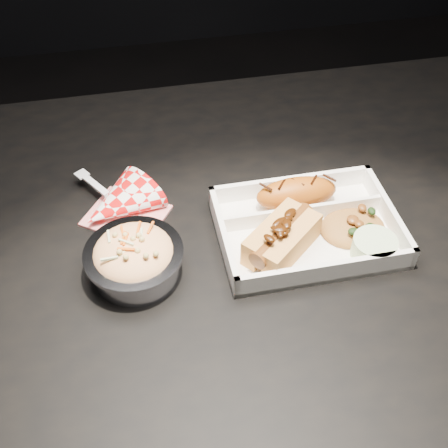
{
  "coord_description": "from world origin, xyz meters",
  "views": [
    {
      "loc": [
        -0.14,
        -0.55,
        1.34
      ],
      "look_at": [
        -0.04,
        -0.04,
        0.81
      ],
      "focal_mm": 45.0,
      "sensor_mm": 36.0,
      "label": 1
    }
  ],
  "objects_px": {
    "food_tray": "(306,230)",
    "fried_pastry": "(296,193)",
    "napkin_fork": "(118,205)",
    "dining_table": "(243,269)",
    "foil_coleslaw_cup": "(134,257)",
    "hotdog": "(282,237)"
  },
  "relations": [
    {
      "from": "food_tray",
      "to": "fried_pastry",
      "type": "xyz_separation_m",
      "value": [
        -0.0,
        0.06,
        0.02
      ]
    },
    {
      "from": "napkin_fork",
      "to": "fried_pastry",
      "type": "bearing_deg",
      "value": 46.95
    },
    {
      "from": "dining_table",
      "to": "napkin_fork",
      "type": "bearing_deg",
      "value": 158.42
    },
    {
      "from": "foil_coleslaw_cup",
      "to": "hotdog",
      "type": "bearing_deg",
      "value": -1.06
    },
    {
      "from": "foil_coleslaw_cup",
      "to": "fried_pastry",
      "type": "bearing_deg",
      "value": 17.78
    },
    {
      "from": "food_tray",
      "to": "foil_coleslaw_cup",
      "type": "distance_m",
      "value": 0.25
    },
    {
      "from": "food_tray",
      "to": "napkin_fork",
      "type": "distance_m",
      "value": 0.28
    },
    {
      "from": "hotdog",
      "to": "dining_table",
      "type": "bearing_deg",
      "value": 84.01
    },
    {
      "from": "napkin_fork",
      "to": "hotdog",
      "type": "bearing_deg",
      "value": 26.16
    },
    {
      "from": "dining_table",
      "to": "fried_pastry",
      "type": "height_order",
      "value": "fried_pastry"
    },
    {
      "from": "dining_table",
      "to": "foil_coleslaw_cup",
      "type": "bearing_deg",
      "value": -162.21
    },
    {
      "from": "hotdog",
      "to": "napkin_fork",
      "type": "distance_m",
      "value": 0.25
    },
    {
      "from": "dining_table",
      "to": "fried_pastry",
      "type": "bearing_deg",
      "value": 17.77
    },
    {
      "from": "dining_table",
      "to": "hotdog",
      "type": "height_order",
      "value": "hotdog"
    },
    {
      "from": "napkin_fork",
      "to": "food_tray",
      "type": "bearing_deg",
      "value": 35.66
    },
    {
      "from": "food_tray",
      "to": "fried_pastry",
      "type": "distance_m",
      "value": 0.06
    },
    {
      "from": "fried_pastry",
      "to": "food_tray",
      "type": "bearing_deg",
      "value": -89.81
    },
    {
      "from": "napkin_fork",
      "to": "dining_table",
      "type": "bearing_deg",
      "value": 34.8
    },
    {
      "from": "dining_table",
      "to": "foil_coleslaw_cup",
      "type": "height_order",
      "value": "foil_coleslaw_cup"
    },
    {
      "from": "hotdog",
      "to": "napkin_fork",
      "type": "relative_size",
      "value": 0.74
    },
    {
      "from": "food_tray",
      "to": "hotdog",
      "type": "relative_size",
      "value": 2.04
    },
    {
      "from": "hotdog",
      "to": "napkin_fork",
      "type": "xyz_separation_m",
      "value": [
        -0.22,
        0.13,
        -0.02
      ]
    }
  ]
}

